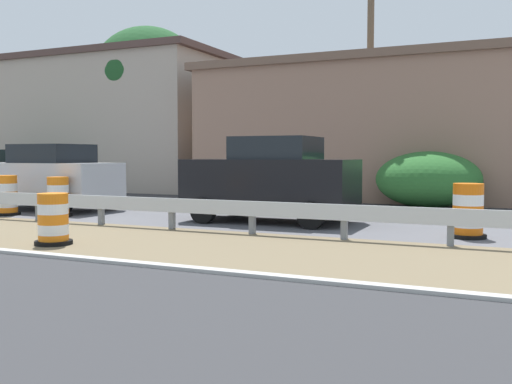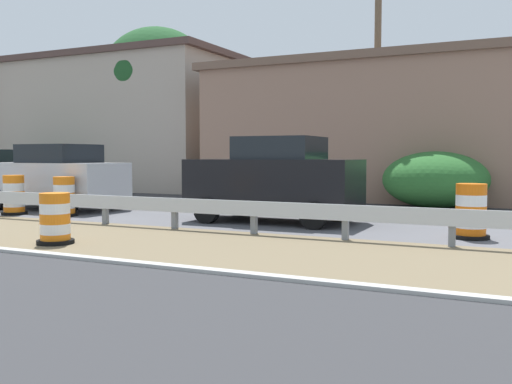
{
  "view_description": "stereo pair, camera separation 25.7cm",
  "coord_description": "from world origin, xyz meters",
  "px_view_note": "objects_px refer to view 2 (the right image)",
  "views": [
    {
      "loc": [
        -8.45,
        4.24,
        1.69
      ],
      "look_at": [
        1.25,
        8.62,
        1.0
      ],
      "focal_mm": 40.14,
      "sensor_mm": 36.0,
      "label": 1
    },
    {
      "loc": [
        -8.34,
        4.0,
        1.69
      ],
      "look_at": [
        1.25,
        8.62,
        1.0
      ],
      "focal_mm": 40.14,
      "sensor_mm": 36.0,
      "label": 2
    }
  ],
  "objects_px": {
    "traffic_barrel_nearest": "(471,214)",
    "utility_pole_near": "(377,82)",
    "traffic_barrel_mid": "(14,197)",
    "car_lead_near_lane": "(275,180)",
    "traffic_barrel_far": "(64,198)",
    "car_lead_far_lane": "(57,177)",
    "traffic_barrel_close": "(55,221)"
  },
  "relations": [
    {
      "from": "traffic_barrel_nearest",
      "to": "car_lead_near_lane",
      "type": "relative_size",
      "value": 0.26
    },
    {
      "from": "traffic_barrel_nearest",
      "to": "car_lead_near_lane",
      "type": "xyz_separation_m",
      "value": [
        0.9,
        4.73,
        0.57
      ]
    },
    {
      "from": "traffic_barrel_close",
      "to": "utility_pole_near",
      "type": "relative_size",
      "value": 0.12
    },
    {
      "from": "traffic_barrel_close",
      "to": "car_lead_far_lane",
      "type": "xyz_separation_m",
      "value": [
        5.17,
        5.1,
        0.58
      ]
    },
    {
      "from": "car_lead_far_lane",
      "to": "utility_pole_near",
      "type": "relative_size",
      "value": 0.54
    },
    {
      "from": "car_lead_near_lane",
      "to": "traffic_barrel_mid",
      "type": "bearing_deg",
      "value": 10.86
    },
    {
      "from": "traffic_barrel_close",
      "to": "traffic_barrel_mid",
      "type": "relative_size",
      "value": 0.87
    },
    {
      "from": "traffic_barrel_nearest",
      "to": "traffic_barrel_close",
      "type": "xyz_separation_m",
      "value": [
        -4.16,
        7.06,
        -0.07
      ]
    },
    {
      "from": "car_lead_far_lane",
      "to": "traffic_barrel_close",
      "type": "bearing_deg",
      "value": 136.19
    },
    {
      "from": "traffic_barrel_nearest",
      "to": "utility_pole_near",
      "type": "relative_size",
      "value": 0.13
    },
    {
      "from": "traffic_barrel_mid",
      "to": "traffic_barrel_far",
      "type": "xyz_separation_m",
      "value": [
        0.29,
        -1.61,
        -0.01
      ]
    },
    {
      "from": "utility_pole_near",
      "to": "car_lead_near_lane",
      "type": "bearing_deg",
      "value": 173.77
    },
    {
      "from": "traffic_barrel_mid",
      "to": "utility_pole_near",
      "type": "bearing_deg",
      "value": -43.24
    },
    {
      "from": "traffic_barrel_far",
      "to": "car_lead_near_lane",
      "type": "relative_size",
      "value": 0.26
    },
    {
      "from": "traffic_barrel_close",
      "to": "utility_pole_near",
      "type": "xyz_separation_m",
      "value": [
        12.28,
        -3.12,
        3.86
      ]
    },
    {
      "from": "traffic_barrel_nearest",
      "to": "car_lead_far_lane",
      "type": "height_order",
      "value": "car_lead_far_lane"
    },
    {
      "from": "traffic_barrel_far",
      "to": "utility_pole_near",
      "type": "xyz_separation_m",
      "value": [
        8.45,
        -6.62,
        3.8
      ]
    },
    {
      "from": "traffic_barrel_mid",
      "to": "traffic_barrel_nearest",
      "type": "bearing_deg",
      "value": -87.09
    },
    {
      "from": "traffic_barrel_mid",
      "to": "car_lead_near_lane",
      "type": "xyz_separation_m",
      "value": [
        1.52,
        -7.44,
        0.56
      ]
    },
    {
      "from": "traffic_barrel_far",
      "to": "utility_pole_near",
      "type": "height_order",
      "value": "utility_pole_near"
    },
    {
      "from": "traffic_barrel_close",
      "to": "car_lead_near_lane",
      "type": "bearing_deg",
      "value": -24.72
    },
    {
      "from": "traffic_barrel_nearest",
      "to": "traffic_barrel_close",
      "type": "height_order",
      "value": "traffic_barrel_nearest"
    },
    {
      "from": "traffic_barrel_nearest",
      "to": "car_lead_far_lane",
      "type": "bearing_deg",
      "value": 85.23
    },
    {
      "from": "traffic_barrel_close",
      "to": "car_lead_far_lane",
      "type": "height_order",
      "value": "car_lead_far_lane"
    },
    {
      "from": "utility_pole_near",
      "to": "traffic_barrel_close",
      "type": "bearing_deg",
      "value": 165.76
    },
    {
      "from": "traffic_barrel_mid",
      "to": "car_lead_far_lane",
      "type": "bearing_deg",
      "value": -0.11
    },
    {
      "from": "traffic_barrel_mid",
      "to": "car_lead_far_lane",
      "type": "relative_size",
      "value": 0.25
    },
    {
      "from": "traffic_barrel_nearest",
      "to": "traffic_barrel_far",
      "type": "bearing_deg",
      "value": 91.76
    },
    {
      "from": "traffic_barrel_mid",
      "to": "car_lead_near_lane",
      "type": "relative_size",
      "value": 0.26
    },
    {
      "from": "traffic_barrel_far",
      "to": "car_lead_far_lane",
      "type": "height_order",
      "value": "car_lead_far_lane"
    },
    {
      "from": "traffic_barrel_close",
      "to": "car_lead_near_lane",
      "type": "relative_size",
      "value": 0.23
    },
    {
      "from": "traffic_barrel_nearest",
      "to": "utility_pole_near",
      "type": "xyz_separation_m",
      "value": [
        8.13,
        3.94,
        3.79
      ]
    }
  ]
}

